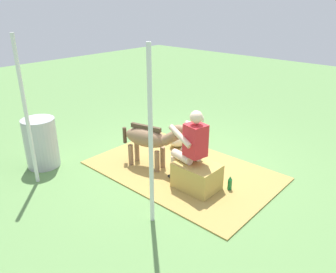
{
  "coord_description": "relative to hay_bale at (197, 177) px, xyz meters",
  "views": [
    {
      "loc": [
        -3.5,
        4.26,
        2.88
      ],
      "look_at": [
        0.2,
        0.15,
        0.55
      ],
      "focal_mm": 35.31,
      "sensor_mm": 36.0,
      "label": 1
    }
  ],
  "objects": [
    {
      "name": "soda_bottle",
      "position": [
        -0.43,
        -0.32,
        -0.1
      ],
      "size": [
        0.07,
        0.07,
        0.26
      ],
      "color": "#197233",
      "rests_on": "ground"
    },
    {
      "name": "hay_bale",
      "position": [
        0.0,
        0.0,
        0.0
      ],
      "size": [
        0.69,
        0.52,
        0.45
      ],
      "primitive_type": "cube",
      "color": "tan",
      "rests_on": "ground"
    },
    {
      "name": "pony_standing",
      "position": [
        1.06,
        -0.02,
        0.35
      ],
      "size": [
        1.33,
        0.52,
        0.94
      ],
      "color": "#8C6B4C",
      "rests_on": "ground"
    },
    {
      "name": "tent_pole_left",
      "position": [
        -0.04,
        1.06,
        0.99
      ],
      "size": [
        0.06,
        0.06,
        2.43
      ],
      "primitive_type": "cylinder",
      "color": "silver",
      "rests_on": "ground"
    },
    {
      "name": "pony_lying",
      "position": [
        1.32,
        -1.33,
        -0.03
      ],
      "size": [
        0.53,
        1.36,
        0.42
      ],
      "color": "beige",
      "rests_on": "ground"
    },
    {
      "name": "hay_patch",
      "position": [
        0.56,
        -0.31,
        -0.21
      ],
      "size": [
        3.25,
        2.11,
        0.02
      ],
      "primitive_type": "cube",
      "color": "#AD8C47",
      "rests_on": "ground"
    },
    {
      "name": "water_barrel",
      "position": [
        2.6,
        1.24,
        0.23
      ],
      "size": [
        0.58,
        0.58,
        0.91
      ],
      "primitive_type": "cylinder",
      "color": "#B2B2B7",
      "rests_on": "ground"
    },
    {
      "name": "tent_pole_right",
      "position": [
        2.15,
        1.61,
        0.99
      ],
      "size": [
        0.06,
        0.06,
        2.43
      ],
      "primitive_type": "cylinder",
      "color": "silver",
      "rests_on": "ground"
    },
    {
      "name": "ground_plane",
      "position": [
        0.74,
        -0.51,
        -0.22
      ],
      "size": [
        24.0,
        24.0,
        0.0
      ],
      "primitive_type": "plane",
      "color": "#608C4C"
    },
    {
      "name": "person_seated",
      "position": [
        0.16,
        -0.02,
        0.5
      ],
      "size": [
        0.7,
        0.49,
        1.33
      ],
      "color": "beige",
      "rests_on": "ground"
    }
  ]
}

